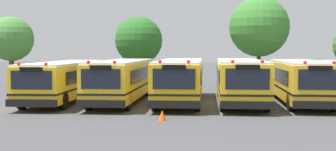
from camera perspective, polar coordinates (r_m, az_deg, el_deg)
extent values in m
plane|color=#424244|center=(24.86, 5.64, -3.71)|extent=(160.00, 160.00, 0.00)
cube|color=yellow|center=(26.28, -13.91, -0.54)|extent=(2.70, 10.50, 1.92)
cube|color=white|center=(26.23, -13.94, 1.69)|extent=(2.65, 10.29, 0.12)
cube|color=black|center=(21.40, -18.23, -3.63)|extent=(2.54, 0.21, 0.36)
cube|color=black|center=(21.33, -18.23, -0.60)|extent=(2.04, 0.10, 0.92)
cube|color=black|center=(26.19, -11.08, 0.16)|extent=(0.20, 8.15, 0.69)
cube|color=black|center=(26.95, -16.28, 0.18)|extent=(0.20, 8.15, 0.69)
cube|color=black|center=(26.31, -13.89, -1.37)|extent=(2.73, 10.60, 0.10)
sphere|color=red|center=(21.21, -16.39, 1.50)|extent=(0.18, 0.18, 0.18)
sphere|color=red|center=(21.72, -19.78, 1.48)|extent=(0.18, 0.18, 0.18)
cube|color=black|center=(21.30, -18.27, 0.78)|extent=(1.12, 0.10, 0.24)
cylinder|color=black|center=(22.39, -14.18, -3.32)|extent=(0.30, 1.01, 1.00)
cylinder|color=black|center=(23.17, -19.39, -3.18)|extent=(0.30, 1.01, 1.00)
cylinder|color=black|center=(29.33, -9.77, -1.66)|extent=(0.30, 1.01, 1.00)
cylinder|color=black|center=(29.93, -13.89, -1.61)|extent=(0.30, 1.01, 1.00)
cube|color=yellow|center=(25.27, -6.22, -0.49)|extent=(2.46, 10.21, 2.03)
cube|color=white|center=(25.22, -6.24, 1.94)|extent=(2.41, 10.01, 0.12)
cube|color=black|center=(20.36, -9.22, -3.85)|extent=(2.40, 0.19, 0.36)
cube|color=black|center=(20.29, -9.21, -0.48)|extent=(1.93, 0.08, 0.97)
cube|color=black|center=(25.33, -3.44, 0.26)|extent=(0.12, 7.95, 0.73)
cube|color=black|center=(25.82, -8.69, 0.29)|extent=(0.12, 7.95, 0.73)
cube|color=black|center=(25.30, -6.22, -1.41)|extent=(2.49, 10.31, 0.10)
sphere|color=red|center=(20.25, -7.34, 1.82)|extent=(0.18, 0.18, 0.18)
sphere|color=red|center=(20.58, -10.86, 1.81)|extent=(0.18, 0.18, 0.18)
cube|color=black|center=(20.24, -9.24, 1.07)|extent=(1.06, 0.09, 0.24)
cylinder|color=black|center=(21.55, -5.53, -3.49)|extent=(0.29, 1.00, 1.00)
cylinder|color=black|center=(22.04, -10.84, -3.38)|extent=(0.29, 1.00, 1.00)
cylinder|color=black|center=(28.39, -2.79, -1.78)|extent=(0.29, 1.00, 1.00)
cylinder|color=black|center=(28.77, -6.88, -1.73)|extent=(0.29, 1.00, 1.00)
cube|color=yellow|center=(24.84, 1.72, -0.51)|extent=(2.52, 10.10, 2.05)
cube|color=white|center=(24.79, 1.73, 1.99)|extent=(2.47, 9.90, 0.12)
cube|color=black|center=(19.85, 0.80, -4.00)|extent=(2.54, 0.17, 0.36)
cube|color=black|center=(19.77, 0.81, -0.48)|extent=(2.04, 0.07, 0.99)
cube|color=black|center=(25.07, 4.65, 0.27)|extent=(0.06, 7.87, 0.74)
cube|color=black|center=(25.23, -1.10, 0.30)|extent=(0.06, 7.87, 0.74)
cube|color=black|center=(24.87, 1.72, -1.46)|extent=(2.54, 10.20, 0.10)
sphere|color=red|center=(19.86, 2.82, 1.89)|extent=(0.18, 0.18, 0.18)
sphere|color=red|center=(19.97, -1.10, 1.90)|extent=(0.18, 0.18, 0.18)
cube|color=black|center=(19.73, 0.81, 1.13)|extent=(1.12, 0.08, 0.24)
cylinder|color=black|center=(21.25, 4.08, -3.58)|extent=(0.28, 1.00, 1.00)
cylinder|color=black|center=(21.41, -1.84, -3.52)|extent=(0.28, 1.00, 1.00)
cylinder|color=black|center=(28.11, 4.38, -1.84)|extent=(0.28, 1.00, 1.00)
cylinder|color=black|center=(28.23, -0.11, -1.81)|extent=(0.28, 1.00, 1.00)
cube|color=yellow|center=(24.76, 9.83, -0.56)|extent=(2.62, 9.72, 2.07)
cube|color=white|center=(24.71, 9.86, 1.97)|extent=(2.57, 9.53, 0.12)
cube|color=black|center=(19.97, 10.81, -4.01)|extent=(2.56, 0.19, 0.36)
cube|color=black|center=(19.89, 10.84, -0.49)|extent=(2.06, 0.08, 0.99)
cube|color=black|center=(25.16, 12.69, 0.23)|extent=(0.13, 7.56, 0.75)
cube|color=black|center=(24.98, 6.87, 0.27)|extent=(0.13, 7.56, 0.75)
cube|color=black|center=(24.79, 9.82, -1.51)|extent=(2.64, 9.82, 0.10)
sphere|color=red|center=(20.10, 12.78, 1.87)|extent=(0.18, 0.18, 0.18)
sphere|color=red|center=(19.97, 8.85, 1.91)|extent=(0.18, 0.18, 0.18)
cube|color=black|center=(19.85, 10.86, 1.13)|extent=(1.13, 0.09, 0.24)
cylinder|color=black|center=(21.54, 13.42, -3.58)|extent=(0.29, 1.00, 1.00)
cylinder|color=black|center=(21.36, 7.48, -3.57)|extent=(0.29, 1.00, 1.00)
cylinder|color=black|center=(27.96, 11.65, -1.93)|extent=(0.29, 1.00, 1.00)
cylinder|color=black|center=(27.82, 7.08, -1.91)|extent=(0.29, 1.00, 1.00)
cube|color=yellow|center=(25.42, 17.66, -0.63)|extent=(2.68, 9.29, 2.02)
cube|color=white|center=(25.36, 17.71, 1.78)|extent=(2.63, 9.10, 0.12)
cube|color=black|center=(20.94, 20.07, -3.82)|extent=(2.49, 0.23, 0.36)
cube|color=black|center=(20.87, 20.11, -0.55)|extent=(2.00, 0.11, 0.97)
cube|color=black|center=(25.95, 20.24, 0.12)|extent=(0.23, 7.20, 0.73)
cube|color=black|center=(25.48, 14.81, 0.16)|extent=(0.23, 7.20, 0.73)
cube|color=black|center=(25.45, 17.65, -1.53)|extent=(2.71, 9.38, 0.10)
sphere|color=red|center=(21.17, 21.82, 1.65)|extent=(0.18, 0.18, 0.18)
sphere|color=red|center=(20.85, 18.26, 1.70)|extent=(0.18, 0.18, 0.18)
cube|color=black|center=(20.83, 20.15, 0.95)|extent=(1.10, 0.11, 0.24)
cylinder|color=black|center=(22.62, 21.87, -3.40)|extent=(0.31, 1.01, 1.00)
cylinder|color=black|center=(22.15, 16.47, -3.43)|extent=(0.31, 1.01, 1.00)
cylinder|color=black|center=(28.45, 18.68, -1.95)|extent=(0.31, 1.01, 1.00)
cylinder|color=black|center=(28.08, 14.37, -1.95)|extent=(0.31, 1.01, 1.00)
cylinder|color=black|center=(29.29, 20.89, -1.85)|extent=(0.29, 1.00, 1.00)
cylinder|color=#4C3823|center=(37.26, -20.62, 0.54)|extent=(0.41, 0.41, 2.65)
sphere|color=#478438|center=(37.23, -20.72, 4.73)|extent=(3.74, 3.74, 3.74)
sphere|color=#478438|center=(37.25, -20.57, 4.81)|extent=(2.06, 2.06, 2.06)
cylinder|color=#4C3823|center=(36.43, -4.01, 0.50)|extent=(0.38, 0.38, 2.41)
sphere|color=#286623|center=(36.39, -4.03, 4.83)|extent=(4.13, 4.13, 4.13)
sphere|color=#286623|center=(36.59, -4.92, 5.57)|extent=(2.82, 2.82, 2.82)
cylinder|color=#4C3823|center=(35.26, 12.31, 0.95)|extent=(0.34, 0.34, 3.17)
sphere|color=#387A2D|center=(35.28, 12.39, 6.52)|extent=(4.92, 4.92, 4.92)
sphere|color=#387A2D|center=(35.48, 12.49, 6.35)|extent=(3.67, 3.67, 3.67)
cone|color=#EA5914|center=(18.45, -0.81, -5.49)|extent=(0.36, 0.36, 0.47)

